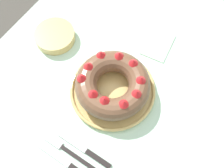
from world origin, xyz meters
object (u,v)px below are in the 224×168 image
(serving_knife, at_px, (71,166))
(cake_knife, at_px, (87,151))
(serving_dish, at_px, (112,90))
(napkin, at_px, (158,44))
(side_bowl, at_px, (55,36))
(fork, at_px, (69,152))
(bundt_cake, at_px, (112,84))

(serving_knife, bearing_deg, cake_knife, -13.92)
(serving_dish, height_order, cake_knife, serving_dish)
(cake_knife, height_order, napkin, cake_knife)
(serving_dish, height_order, serving_knife, serving_dish)
(serving_knife, bearing_deg, side_bowl, 44.58)
(fork, xyz_separation_m, cake_knife, (0.03, -0.05, 0.00))
(serving_knife, xyz_separation_m, side_bowl, (0.35, 0.34, 0.01))
(bundt_cake, distance_m, fork, 0.26)
(bundt_cake, distance_m, serving_knife, 0.29)
(serving_dish, bearing_deg, bundt_cake, 21.12)
(fork, bearing_deg, bundt_cake, 1.01)
(serving_knife, height_order, napkin, serving_knife)
(bundt_cake, distance_m, napkin, 0.27)
(napkin, bearing_deg, serving_knife, 178.89)
(serving_knife, relative_size, side_bowl, 1.48)
(serving_knife, xyz_separation_m, cake_knife, (0.06, -0.02, -0.00))
(bundt_cake, relative_size, fork, 1.18)
(serving_knife, bearing_deg, serving_dish, 7.31)
(bundt_cake, relative_size, napkin, 1.84)
(side_bowl, bearing_deg, bundt_cake, -102.23)
(bundt_cake, bearing_deg, side_bowl, 77.77)
(bundt_cake, bearing_deg, fork, -179.94)
(bundt_cake, height_order, fork, bundt_cake)
(side_bowl, xyz_separation_m, napkin, (0.19, -0.35, -0.02))
(side_bowl, bearing_deg, cake_knife, -129.07)
(bundt_cake, relative_size, side_bowl, 1.66)
(cake_knife, bearing_deg, fork, 121.21)
(serving_knife, height_order, side_bowl, side_bowl)
(serving_dish, height_order, napkin, serving_dish)
(serving_dish, relative_size, cake_knife, 1.47)
(serving_knife, bearing_deg, napkin, -0.29)
(cake_knife, xyz_separation_m, napkin, (0.48, 0.01, -0.00))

